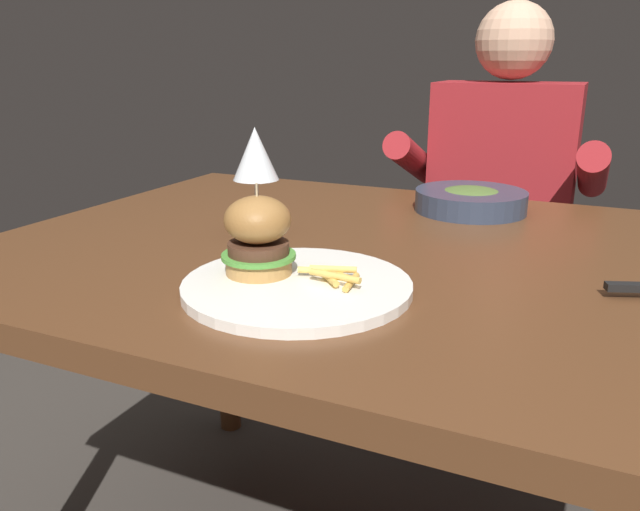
{
  "coord_description": "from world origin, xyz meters",
  "views": [
    {
      "loc": [
        0.34,
        -0.93,
        1.04
      ],
      "look_at": [
        0.01,
        -0.21,
        0.78
      ],
      "focal_mm": 35.0,
      "sensor_mm": 36.0,
      "label": 1
    }
  ],
  "objects_px": {
    "burger_sandwich": "(258,235)",
    "diner_person": "(496,240)",
    "main_plate": "(297,286)",
    "soup_bowl": "(471,200)",
    "wine_glass": "(255,156)"
  },
  "relations": [
    {
      "from": "diner_person",
      "to": "wine_glass",
      "type": "bearing_deg",
      "value": -111.64
    },
    {
      "from": "burger_sandwich",
      "to": "soup_bowl",
      "type": "height_order",
      "value": "burger_sandwich"
    },
    {
      "from": "main_plate",
      "to": "soup_bowl",
      "type": "bearing_deg",
      "value": 78.19
    },
    {
      "from": "burger_sandwich",
      "to": "diner_person",
      "type": "distance_m",
      "value": 1.03
    },
    {
      "from": "burger_sandwich",
      "to": "diner_person",
      "type": "height_order",
      "value": "diner_person"
    },
    {
      "from": "diner_person",
      "to": "main_plate",
      "type": "bearing_deg",
      "value": -96.45
    },
    {
      "from": "soup_bowl",
      "to": "diner_person",
      "type": "height_order",
      "value": "diner_person"
    },
    {
      "from": "main_plate",
      "to": "diner_person",
      "type": "xyz_separation_m",
      "value": [
        0.11,
        0.99,
        -0.18
      ]
    },
    {
      "from": "wine_glass",
      "to": "burger_sandwich",
      "type": "bearing_deg",
      "value": -59.51
    },
    {
      "from": "wine_glass",
      "to": "soup_bowl",
      "type": "height_order",
      "value": "wine_glass"
    },
    {
      "from": "soup_bowl",
      "to": "diner_person",
      "type": "bearing_deg",
      "value": 90.57
    },
    {
      "from": "burger_sandwich",
      "to": "wine_glass",
      "type": "xyz_separation_m",
      "value": [
        -0.13,
        0.22,
        0.07
      ]
    },
    {
      "from": "soup_bowl",
      "to": "diner_person",
      "type": "xyz_separation_m",
      "value": [
        -0.0,
        0.43,
        -0.2
      ]
    },
    {
      "from": "burger_sandwich",
      "to": "wine_glass",
      "type": "distance_m",
      "value": 0.26
    },
    {
      "from": "wine_glass",
      "to": "diner_person",
      "type": "bearing_deg",
      "value": 68.36
    }
  ]
}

